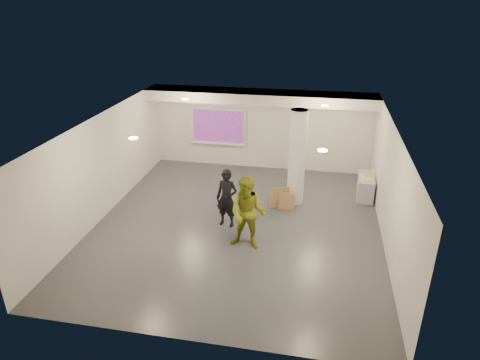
% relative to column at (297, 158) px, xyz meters
% --- Properties ---
extents(floor, '(8.00, 9.00, 0.01)m').
position_rel_column_xyz_m(floor, '(-1.50, -1.80, -1.50)').
color(floor, '#36383E').
rests_on(floor, ground).
extents(ceiling, '(8.00, 9.00, 0.01)m').
position_rel_column_xyz_m(ceiling, '(-1.50, -1.80, 1.50)').
color(ceiling, silver).
rests_on(ceiling, floor).
extents(wall_back, '(8.00, 0.01, 3.00)m').
position_rel_column_xyz_m(wall_back, '(-1.50, 2.70, 0.00)').
color(wall_back, silver).
rests_on(wall_back, floor).
extents(wall_front, '(8.00, 0.01, 3.00)m').
position_rel_column_xyz_m(wall_front, '(-1.50, -6.30, 0.00)').
color(wall_front, silver).
rests_on(wall_front, floor).
extents(wall_left, '(0.01, 9.00, 3.00)m').
position_rel_column_xyz_m(wall_left, '(-5.50, -1.80, 0.00)').
color(wall_left, silver).
rests_on(wall_left, floor).
extents(wall_right, '(0.01, 9.00, 3.00)m').
position_rel_column_xyz_m(wall_right, '(2.50, -1.80, 0.00)').
color(wall_right, silver).
rests_on(wall_right, floor).
extents(soffit_band, '(8.00, 1.10, 0.36)m').
position_rel_column_xyz_m(soffit_band, '(-1.50, 2.15, 1.32)').
color(soffit_band, silver).
rests_on(soffit_band, ceiling).
extents(downlight_nw, '(0.22, 0.22, 0.02)m').
position_rel_column_xyz_m(downlight_nw, '(-3.70, 0.70, 1.48)').
color(downlight_nw, '#FAC78A').
rests_on(downlight_nw, ceiling).
extents(downlight_ne, '(0.22, 0.22, 0.02)m').
position_rel_column_xyz_m(downlight_ne, '(0.70, 0.70, 1.48)').
color(downlight_ne, '#FAC78A').
rests_on(downlight_ne, ceiling).
extents(downlight_sw, '(0.22, 0.22, 0.02)m').
position_rel_column_xyz_m(downlight_sw, '(-3.70, -3.30, 1.48)').
color(downlight_sw, '#FAC78A').
rests_on(downlight_sw, ceiling).
extents(downlight_se, '(0.22, 0.22, 0.02)m').
position_rel_column_xyz_m(downlight_se, '(0.70, -3.30, 1.48)').
color(downlight_se, '#FAC78A').
rests_on(downlight_se, ceiling).
extents(column, '(0.52, 0.52, 3.00)m').
position_rel_column_xyz_m(column, '(0.00, 0.00, 0.00)').
color(column, white).
rests_on(column, floor).
extents(projection_screen, '(2.10, 0.13, 1.42)m').
position_rel_column_xyz_m(projection_screen, '(-3.10, 2.65, 0.03)').
color(projection_screen, silver).
rests_on(projection_screen, wall_back).
extents(credenza, '(0.59, 1.25, 0.71)m').
position_rel_column_xyz_m(credenza, '(2.22, 0.83, -1.14)').
color(credenza, '#9EA1A4').
rests_on(credenza, floor).
extents(papers_stack, '(0.37, 0.42, 0.02)m').
position_rel_column_xyz_m(papers_stack, '(2.19, 0.67, -0.78)').
color(papers_stack, silver).
rests_on(papers_stack, credenza).
extents(postit_pad, '(0.27, 0.31, 0.03)m').
position_rel_column_xyz_m(postit_pad, '(2.24, 0.84, -0.78)').
color(postit_pad, '#EDA80F').
rests_on(postit_pad, credenza).
extents(cardboard_back, '(0.61, 0.26, 0.66)m').
position_rel_column_xyz_m(cardboard_back, '(-0.45, -0.44, -1.17)').
color(cardboard_back, '#9B744A').
rests_on(cardboard_back, floor).
extents(cardboard_front, '(0.49, 0.23, 0.52)m').
position_rel_column_xyz_m(cardboard_front, '(-0.22, -0.54, -1.24)').
color(cardboard_front, '#9B744A').
rests_on(cardboard_front, floor).
extents(woman, '(0.67, 0.50, 1.69)m').
position_rel_column_xyz_m(woman, '(-1.80, -1.82, -0.65)').
color(woman, black).
rests_on(woman, floor).
extents(man, '(1.03, 0.84, 1.97)m').
position_rel_column_xyz_m(man, '(-1.02, -2.83, -0.51)').
color(man, olive).
rests_on(man, floor).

